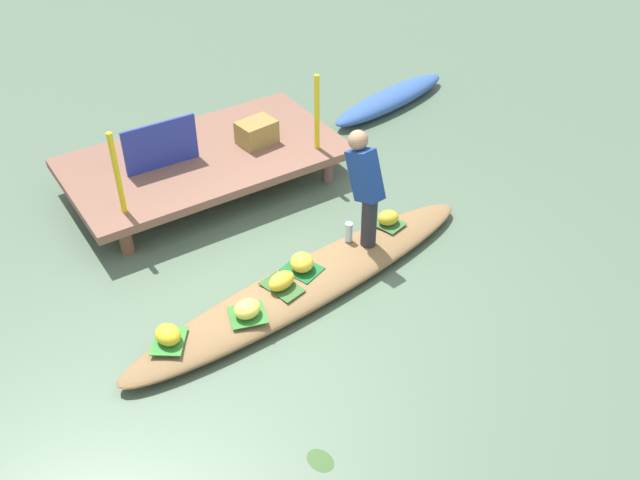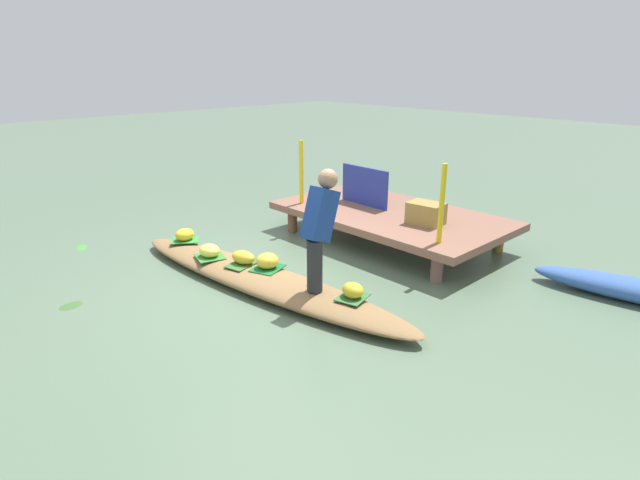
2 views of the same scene
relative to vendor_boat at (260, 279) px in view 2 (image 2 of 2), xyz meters
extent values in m
plane|color=#526952|center=(0.00, 0.00, -0.10)|extent=(40.00, 40.00, 0.00)
cube|color=brown|center=(0.00, 2.29, 0.28)|extent=(3.20, 1.80, 0.10)
cylinder|color=brown|center=(-1.28, 1.57, 0.07)|extent=(0.14, 0.14, 0.33)
cylinder|color=#7E5650|center=(1.28, 1.57, 0.07)|extent=(0.14, 0.14, 0.33)
cylinder|color=brown|center=(-1.28, 3.01, 0.07)|extent=(0.14, 0.14, 0.33)
cylinder|color=olive|center=(1.28, 3.01, 0.07)|extent=(0.14, 0.14, 0.33)
ellipsoid|color=olive|center=(0.00, 0.00, 0.00)|extent=(4.22, 1.18, 0.19)
cube|color=#338533|center=(-1.51, -0.09, 0.10)|extent=(0.43, 0.45, 0.01)
ellipsoid|color=gold|center=(-1.51, -0.09, 0.18)|extent=(0.25, 0.28, 0.16)
cube|color=#16622A|center=(0.00, 0.11, 0.10)|extent=(0.40, 0.44, 0.01)
ellipsoid|color=yellow|center=(0.00, 0.11, 0.19)|extent=(0.33, 0.33, 0.18)
cube|color=#30792D|center=(-0.77, -0.17, 0.10)|extent=(0.41, 0.39, 0.01)
ellipsoid|color=#EEE454|center=(-0.77, -0.17, 0.18)|extent=(0.30, 0.28, 0.16)
cube|color=#34612B|center=(-0.30, -0.01, 0.10)|extent=(0.33, 0.46, 0.01)
ellipsoid|color=gold|center=(-0.30, -0.01, 0.18)|extent=(0.33, 0.26, 0.16)
cube|color=#356733|center=(1.18, 0.26, 0.10)|extent=(0.34, 0.38, 0.01)
ellipsoid|color=gold|center=(1.18, 0.26, 0.18)|extent=(0.25, 0.23, 0.15)
cylinder|color=#28282D|center=(0.80, 0.10, 0.37)|extent=(0.16, 0.16, 0.55)
cube|color=navy|center=(0.79, 0.18, 0.89)|extent=(0.23, 0.46, 0.58)
sphere|color=#9E7556|center=(0.77, 0.30, 1.23)|extent=(0.20, 0.20, 0.20)
cylinder|color=silver|center=(0.66, 0.25, 0.20)|extent=(0.08, 0.08, 0.22)
cube|color=navy|center=(-0.50, 2.29, 0.61)|extent=(0.87, 0.05, 0.56)
cylinder|color=gold|center=(-1.20, 1.69, 0.79)|extent=(0.06, 0.06, 0.93)
cylinder|color=gold|center=(1.20, 1.69, 0.79)|extent=(0.06, 0.06, 0.93)
cube|color=olive|center=(0.66, 2.19, 0.47)|extent=(0.48, 0.37, 0.28)
ellipsoid|color=#3B8D31|center=(-2.72, -1.00, -0.09)|extent=(0.29, 0.22, 0.01)
ellipsoid|color=#395C2C|center=(-0.98, -1.74, -0.09)|extent=(0.22, 0.27, 0.01)
camera|label=1|loc=(-2.82, -4.55, 4.67)|focal=40.21mm
camera|label=2|loc=(4.30, -3.15, 2.33)|focal=28.66mm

